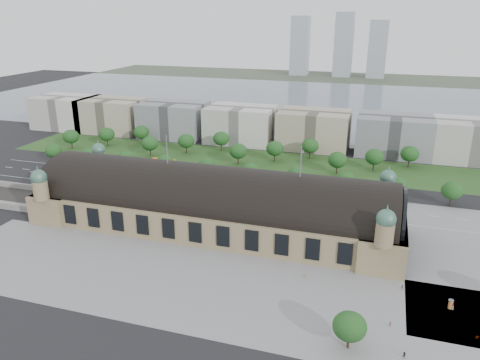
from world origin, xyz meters
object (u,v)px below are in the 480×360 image
(pedestrian_3, at_px, (477,338))
(parked_car_1, at_px, (137,191))
(traffic_car_2, at_px, (107,183))
(petrol_station, at_px, (166,162))
(parked_car_2, at_px, (102,190))
(advertising_column, at_px, (451,304))
(parked_car_4, at_px, (159,193))
(bus_mid, at_px, (216,196))
(traffic_car_1, at_px, (97,175))
(pedestrian_0, at_px, (304,277))
(traffic_car_4, at_px, (250,193))
(traffic_car_0, at_px, (33,172))
(traffic_car_3, at_px, (176,180))
(parked_car_6, at_px, (165,194))
(bus_west, at_px, (247,196))
(pedestrian_4, at_px, (404,355))
(parked_car_0, at_px, (122,189))
(traffic_car_6, at_px, (362,211))
(bus_east, at_px, (301,207))
(pedestrian_2, at_px, (402,287))
(traffic_car_5, at_px, (355,206))
(pedestrian_5, at_px, (453,307))
(pedestrian_1, at_px, (390,324))
(parked_car_5, at_px, (137,194))

(pedestrian_3, bearing_deg, parked_car_1, -37.20)
(traffic_car_2, bearing_deg, petrol_station, 154.53)
(parked_car_2, relative_size, advertising_column, 1.88)
(parked_car_4, height_order, bus_mid, bus_mid)
(traffic_car_1, xyz_separation_m, pedestrian_0, (126.08, -69.25, -0.01))
(traffic_car_4, height_order, bus_mid, bus_mid)
(traffic_car_1, bearing_deg, parked_car_4, -115.53)
(petrol_station, xyz_separation_m, traffic_car_0, (-65.72, -31.32, -2.27))
(traffic_car_3, relative_size, parked_car_1, 0.91)
(traffic_car_0, xyz_separation_m, traffic_car_2, (49.33, -3.76, 0.07))
(traffic_car_4, bearing_deg, traffic_car_0, -82.79)
(parked_car_6, xyz_separation_m, bus_mid, (25.15, 3.66, 0.78))
(traffic_car_4, bearing_deg, parked_car_6, -65.75)
(pedestrian_0, bearing_deg, parked_car_2, 158.53)
(bus_west, height_order, pedestrian_4, bus_west)
(parked_car_0, bearing_deg, traffic_car_4, 79.48)
(traffic_car_6, xyz_separation_m, pedestrian_4, (16.23, -92.40, 0.14))
(petrol_station, distance_m, parked_car_2, 46.38)
(traffic_car_2, relative_size, bus_east, 0.41)
(pedestrian_2, height_order, pedestrian_3, pedestrian_3)
(traffic_car_3, bearing_deg, traffic_car_5, -99.88)
(traffic_car_5, distance_m, pedestrian_5, 79.16)
(traffic_car_0, bearing_deg, pedestrian_3, 73.53)
(petrol_station, relative_size, pedestrian_5, 7.06)
(parked_car_4, bearing_deg, pedestrian_3, 40.79)
(parked_car_6, bearing_deg, pedestrian_0, 34.97)
(bus_west, xyz_separation_m, bus_mid, (-14.69, -3.34, -0.27))
(traffic_car_6, height_order, pedestrian_5, pedestrian_5)
(traffic_car_2, height_order, advertising_column, advertising_column)
(traffic_car_3, height_order, pedestrian_3, pedestrian_3)
(bus_east, xyz_separation_m, advertising_column, (56.27, -59.90, -0.29))
(traffic_car_5, distance_m, pedestrian_1, 86.89)
(petrol_station, height_order, bus_mid, petrol_station)
(advertising_column, bearing_deg, parked_car_0, 158.43)
(traffic_car_4, height_order, parked_car_0, parked_car_0)
(petrol_station, relative_size, traffic_car_6, 2.65)
(bus_east, relative_size, pedestrian_4, 7.52)
(bus_east, xyz_separation_m, pedestrian_5, (56.87, -60.37, -0.84))
(traffic_car_6, xyz_separation_m, pedestrian_1, (12.67, -80.02, 0.05))
(bus_mid, bearing_deg, traffic_car_2, 92.14)
(traffic_car_1, relative_size, parked_car_0, 0.94)
(traffic_car_4, bearing_deg, parked_car_0, -72.70)
(pedestrian_4, bearing_deg, parked_car_1, -64.12)
(parked_car_6, height_order, bus_west, bus_west)
(bus_east, bearing_deg, bus_mid, 87.09)
(traffic_car_6, bearing_deg, parked_car_1, -84.37)
(pedestrian_3, bearing_deg, traffic_car_4, -54.49)
(traffic_car_3, relative_size, pedestrian_4, 2.73)
(parked_car_6, distance_m, pedestrian_3, 146.83)
(parked_car_1, distance_m, parked_car_5, 4.50)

